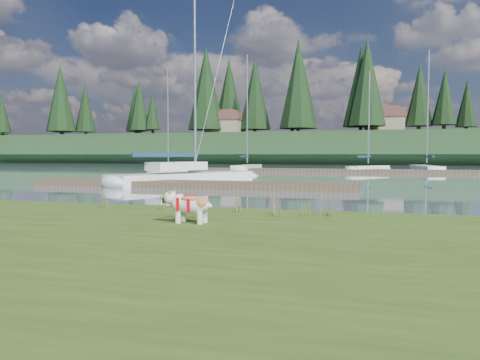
% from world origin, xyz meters
% --- Properties ---
extents(ground, '(200.00, 200.00, 0.00)m').
position_xyz_m(ground, '(0.00, 30.00, 0.00)').
color(ground, gray).
rests_on(ground, ground).
extents(bank, '(60.00, 9.00, 0.35)m').
position_xyz_m(bank, '(0.00, -6.00, 0.17)').
color(bank, '#38531A').
rests_on(bank, ground).
extents(ridge, '(200.00, 20.00, 5.00)m').
position_xyz_m(ridge, '(0.00, 73.00, 2.50)').
color(ridge, '#1B3319').
rests_on(ridge, ground).
extents(bulldog, '(0.93, 0.43, 0.56)m').
position_xyz_m(bulldog, '(1.45, -3.99, 0.70)').
color(bulldog, silver).
rests_on(bulldog, bank).
extents(sailboat_main, '(6.48, 9.71, 14.24)m').
position_xyz_m(sailboat_main, '(-5.12, 12.63, 0.42)').
color(sailboat_main, silver).
rests_on(sailboat_main, ground).
extents(dock_near, '(16.00, 2.00, 0.30)m').
position_xyz_m(dock_near, '(-4.00, 9.00, 0.15)').
color(dock_near, '#4C3D2C').
rests_on(dock_near, ground).
extents(dock_far, '(26.00, 2.20, 0.30)m').
position_xyz_m(dock_far, '(2.00, 30.00, 0.15)').
color(dock_far, '#4C3D2C').
rests_on(dock_far, ground).
extents(sailboat_bg_0, '(1.73, 7.07, 10.27)m').
position_xyz_m(sailboat_bg_0, '(-15.64, 32.44, 0.32)').
color(sailboat_bg_0, silver).
rests_on(sailboat_bg_0, ground).
extents(sailboat_bg_1, '(1.66, 7.52, 11.22)m').
position_xyz_m(sailboat_bg_1, '(-7.36, 32.44, 0.33)').
color(sailboat_bg_1, silver).
rests_on(sailboat_bg_1, ground).
extents(sailboat_bg_2, '(4.11, 5.57, 9.04)m').
position_xyz_m(sailboat_bg_2, '(4.22, 31.86, 0.34)').
color(sailboat_bg_2, silver).
rests_on(sailboat_bg_2, ground).
extents(sailboat_bg_3, '(2.60, 7.68, 11.13)m').
position_xyz_m(sailboat_bg_3, '(8.95, 34.64, 0.33)').
color(sailboat_bg_3, silver).
rests_on(sailboat_bg_3, ground).
extents(weed_0, '(0.17, 0.14, 0.66)m').
position_xyz_m(weed_0, '(0.11, -2.32, 0.63)').
color(weed_0, '#475B23').
rests_on(weed_0, bank).
extents(weed_1, '(0.17, 0.14, 0.57)m').
position_xyz_m(weed_1, '(1.80, -2.30, 0.59)').
color(weed_1, '#475B23').
rests_on(weed_1, bank).
extents(weed_2, '(0.17, 0.14, 0.69)m').
position_xyz_m(weed_2, '(2.76, -2.61, 0.64)').
color(weed_2, '#475B23').
rests_on(weed_2, bank).
extents(weed_3, '(0.17, 0.14, 0.61)m').
position_xyz_m(weed_3, '(-1.44, -2.29, 0.61)').
color(weed_3, '#475B23').
rests_on(weed_3, bank).
extents(weed_4, '(0.17, 0.14, 0.52)m').
position_xyz_m(weed_4, '(3.26, -2.53, 0.57)').
color(weed_4, '#475B23').
rests_on(weed_4, bank).
extents(weed_5, '(0.17, 0.14, 0.58)m').
position_xyz_m(weed_5, '(3.71, -2.39, 0.59)').
color(weed_5, '#475B23').
rests_on(weed_5, bank).
extents(mud_lip, '(60.00, 0.50, 0.14)m').
position_xyz_m(mud_lip, '(0.00, -1.60, 0.07)').
color(mud_lip, '#33281C').
rests_on(mud_lip, ground).
extents(conifer_0, '(5.72, 5.72, 14.15)m').
position_xyz_m(conifer_0, '(-55.00, 67.00, 12.64)').
color(conifer_0, '#382619').
rests_on(conifer_0, ridge).
extents(conifer_1, '(4.40, 4.40, 11.30)m').
position_xyz_m(conifer_1, '(-40.00, 71.00, 11.28)').
color(conifer_1, '#382619').
rests_on(conifer_1, ridge).
extents(conifer_2, '(6.60, 6.60, 16.05)m').
position_xyz_m(conifer_2, '(-25.00, 68.00, 13.54)').
color(conifer_2, '#382619').
rests_on(conifer_2, ridge).
extents(conifer_3, '(4.84, 4.84, 12.25)m').
position_xyz_m(conifer_3, '(-10.00, 72.00, 11.74)').
color(conifer_3, '#382619').
rests_on(conifer_3, ridge).
extents(conifer_4, '(6.16, 6.16, 15.10)m').
position_xyz_m(conifer_4, '(3.00, 66.00, 13.09)').
color(conifer_4, '#382619').
rests_on(conifer_4, ridge).
extents(conifer_5, '(3.96, 3.96, 10.35)m').
position_xyz_m(conifer_5, '(15.00, 70.00, 10.83)').
color(conifer_5, '#382619').
rests_on(conifer_5, ridge).
extents(house_0, '(6.30, 5.30, 4.65)m').
position_xyz_m(house_0, '(-22.00, 70.00, 7.31)').
color(house_0, gray).
rests_on(house_0, ridge).
extents(house_1, '(6.30, 5.30, 4.65)m').
position_xyz_m(house_1, '(6.00, 71.00, 7.31)').
color(house_1, gray).
rests_on(house_1, ridge).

